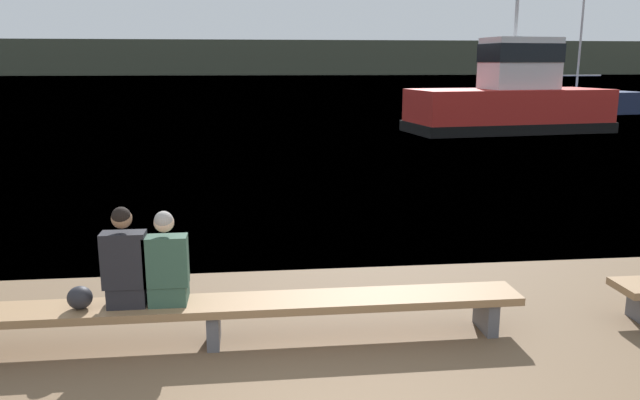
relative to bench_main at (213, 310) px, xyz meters
name	(u,v)px	position (x,y,z in m)	size (l,w,h in m)	color
water_surface	(248,77)	(0.58, 122.18, -0.36)	(240.00, 240.00, 0.00)	#386084
far_shoreline	(247,58)	(0.58, 149.78, 3.70)	(600.00, 12.00, 8.12)	#424738
bench_main	(213,310)	(0.00, 0.00, 0.00)	(6.27, 0.52, 0.44)	#8E6B47
person_left	(126,265)	(-0.82, 0.01, 0.50)	(0.42, 0.41, 1.00)	black
person_right	(167,266)	(-0.43, 0.01, 0.47)	(0.42, 0.41, 0.95)	#2D4C3D
shopping_bag	(80,298)	(-1.26, -0.02, 0.19)	(0.24, 0.22, 0.23)	#232328
tugboat_red	(510,102)	(11.08, 18.79, 0.83)	(8.54, 4.20, 6.57)	red
moored_sailboat	(580,102)	(18.84, 27.28, 0.26)	(7.01, 3.60, 7.98)	#1E2847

